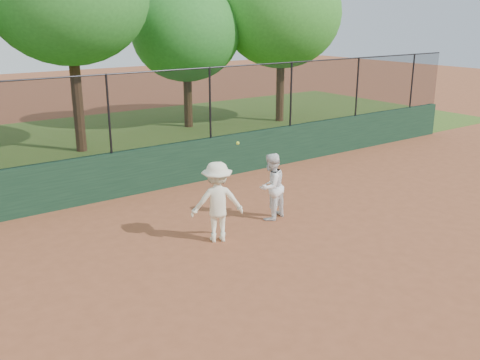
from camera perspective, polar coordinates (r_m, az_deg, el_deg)
ground at (r=9.79m, az=3.80°, el=-10.67°), size 80.00×80.00×0.00m
back_wall at (r=14.36m, az=-11.53°, el=0.80°), size 26.00×0.20×1.20m
grass_strip at (r=19.97m, az=-18.65°, el=3.07°), size 36.00×12.00×0.01m
player_second at (r=12.34m, az=3.33°, el=-0.70°), size 0.89×0.78×1.57m
player_main at (r=11.11m, az=-2.44°, el=-2.35°), size 1.27×1.03×2.17m
fence_assembly at (r=13.99m, az=-12.03°, el=7.22°), size 26.00×0.06×2.00m
tree_3 at (r=22.59m, az=-5.77°, el=15.33°), size 4.54×4.12×5.83m
tree_4 at (r=23.88m, az=4.48°, el=17.27°), size 5.31×4.83×6.92m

